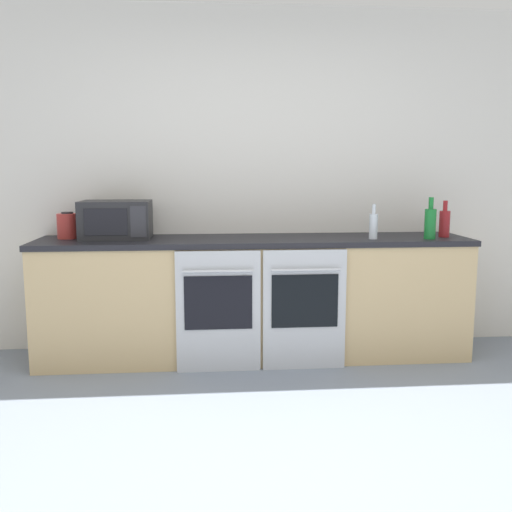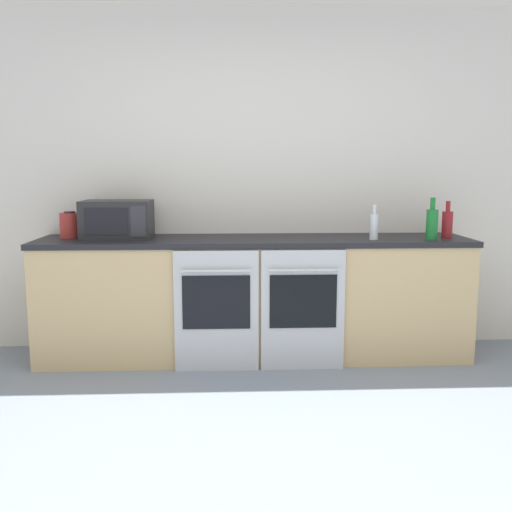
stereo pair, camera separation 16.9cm
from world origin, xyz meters
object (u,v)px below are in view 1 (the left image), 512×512
Objects in this scene: oven_right at (304,309)px; bottle_red at (444,223)px; bottle_clear at (373,225)px; bottle_green at (430,223)px; oven_left at (218,311)px; kettle at (68,226)px; microwave at (116,220)px.

bottle_red is at bearing 13.68° from oven_right.
bottle_green reaches higher than bottle_clear.
bottle_red reaches higher than oven_left.
bottle_clear is at bearing 9.67° from oven_left.
bottle_green reaches higher than bottle_red.
bottle_red is (0.15, 0.11, -0.01)m from bottle_green.
oven_right is at bearing -13.90° from kettle.
bottle_clear is (1.12, 0.19, 0.56)m from oven_left.
bottle_clear is (0.53, 0.19, 0.56)m from oven_right.
microwave is at bearing 152.77° from oven_left.
oven_left is at bearing -21.03° from kettle.
oven_right is 4.39× the size of kettle.
bottle_green is 1.11× the size of bottle_red.
microwave reaches higher than oven_right.
bottle_green is at bearing -5.40° from microwave.
bottle_green is (0.41, -0.03, 0.02)m from bottle_clear.
oven_right is (0.59, 0.00, 0.00)m from oven_left.
bottle_clear is at bearing 19.93° from oven_right.
kettle is (-0.35, 0.04, -0.04)m from microwave.
oven_left is 2.82× the size of bottle_green.
bottle_clear is (1.84, -0.18, -0.04)m from microwave.
oven_right is 3.37× the size of bottle_clear.
bottle_green is 1.56× the size of kettle.
oven_left is 4.39× the size of kettle.
microwave is 1.64× the size of bottle_green.
bottle_red is at bearing 34.83° from bottle_green.
microwave reaches higher than oven_left.
kettle is (-1.67, 0.41, 0.55)m from oven_right.
bottle_green is (1.53, 0.16, 0.58)m from oven_left.
oven_right is at bearing -166.32° from bottle_red.
bottle_clear reaches higher than kettle.
oven_right is 0.79m from bottle_clear.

